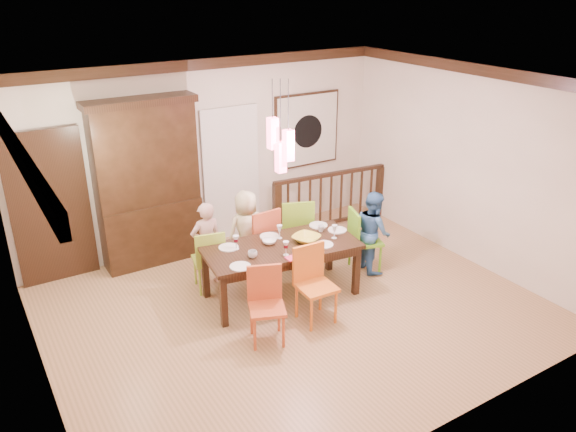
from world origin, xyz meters
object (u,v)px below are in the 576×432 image
chair_end_right (366,236)px  china_hutch (148,183)px  person_far_left (207,244)px  person_end_right (373,231)px  balustrade (331,198)px  person_far_mid (247,231)px  dining_table (281,251)px  chair_far_left (208,255)px

chair_end_right → china_hutch: (-2.53, 1.92, 0.70)m
person_far_left → person_end_right: (2.22, -0.87, -0.00)m
chair_end_right → person_far_left: 2.29m
chair_end_right → balustrade: size_ratio=0.43×
balustrade → person_end_right: bearing=-99.1°
person_far_mid → person_end_right: person_far_mid is taller
chair_end_right → balustrade: bearing=0.5°
balustrade → dining_table: bearing=-135.7°
china_hutch → balustrade: 3.15m
dining_table → person_far_left: bearing=137.7°
china_hutch → person_far_left: china_hutch is taller
chair_end_right → person_far_left: bearing=87.0°
chair_end_right → china_hutch: china_hutch is taller
chair_end_right → person_far_mid: bearing=76.3°
china_hutch → person_far_mid: size_ratio=2.03×
chair_end_right → person_far_mid: person_far_mid is taller
dining_table → china_hutch: size_ratio=0.86×
chair_far_left → chair_end_right: chair_end_right is taller
person_far_mid → balustrade: bearing=-161.5°
person_end_right → person_far_left: bearing=83.7°
chair_far_left → person_end_right: 2.38m
person_far_mid → person_end_right: bearing=148.6°
china_hutch → person_far_mid: 1.60m
dining_table → person_far_mid: person_far_mid is taller
chair_end_right → dining_table: bearing=108.1°
china_hutch → person_end_right: (2.63, -1.96, -0.64)m
chair_end_right → person_far_mid: size_ratio=0.77×
dining_table → person_far_mid: size_ratio=1.75×
dining_table → person_end_right: person_end_right is taller
dining_table → chair_far_left: (-0.74, 0.69, -0.15)m
balustrade → person_far_mid: size_ratio=1.78×
dining_table → person_far_mid: (-0.03, 0.91, -0.06)m
chair_far_left → person_end_right: bearing=173.7°
balustrade → person_far_left: size_ratio=1.79×
chair_far_left → balustrade: balustrade is taller
balustrade → person_far_mid: 2.08m
person_end_right → dining_table: bearing=103.4°
person_far_left → person_far_mid: bearing=-172.9°
chair_far_left → balustrade: 2.82m
dining_table → person_end_right: bearing=5.7°
person_far_left → person_far_mid: size_ratio=1.00×
chair_end_right → person_end_right: size_ratio=0.78×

